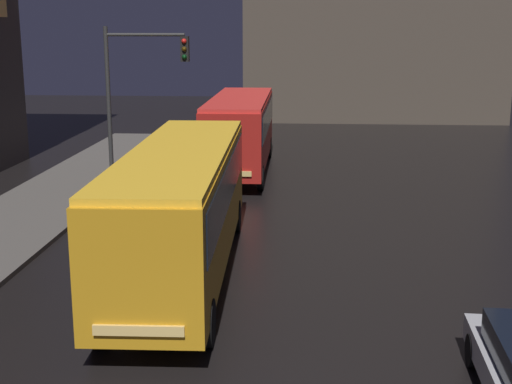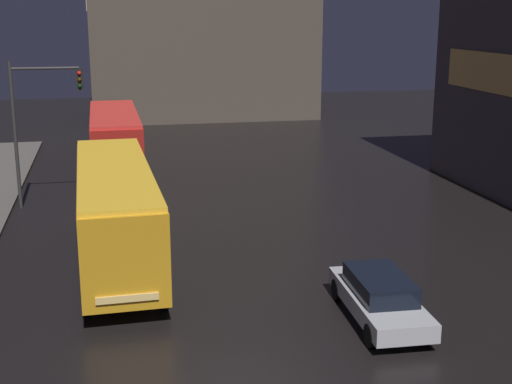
% 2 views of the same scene
% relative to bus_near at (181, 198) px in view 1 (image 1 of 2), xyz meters
% --- Properties ---
extents(bus_near, '(2.80, 11.47, 3.40)m').
position_rel_bus_near_xyz_m(bus_near, '(0.00, 0.00, 0.00)').
color(bus_near, orange).
rests_on(bus_near, ground).
extents(bus_far, '(2.61, 10.48, 3.39)m').
position_rel_bus_near_xyz_m(bus_far, '(0.23, 14.08, -0.01)').
color(bus_far, '#AD1E19').
rests_on(bus_far, ground).
extents(traffic_light_main, '(3.11, 0.35, 6.45)m').
position_rel_bus_near_xyz_m(traffic_light_main, '(-3.07, 8.15, 2.24)').
color(traffic_light_main, '#2D2D2D').
rests_on(traffic_light_main, ground).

